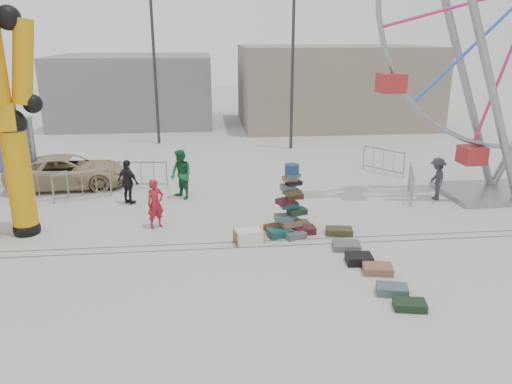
{
  "coord_description": "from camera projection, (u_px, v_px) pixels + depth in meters",
  "views": [
    {
      "loc": [
        -1.49,
        -12.38,
        5.85
      ],
      "look_at": [
        0.01,
        2.0,
        1.2
      ],
      "focal_mm": 35.0,
      "sensor_mm": 36.0,
      "label": 1
    }
  ],
  "objects": [
    {
      "name": "row_case_4",
      "position": [
        392.0,
        290.0,
        11.64
      ],
      "size": [
        0.81,
        0.63,
        0.22
      ],
      "primitive_type": "cube",
      "rotation": [
        0.0,
        0.0,
        -0.26
      ],
      "color": "#476165",
      "rests_on": "ground"
    },
    {
      "name": "pedestrian_red",
      "position": [
        155.0,
        204.0,
        15.42
      ],
      "size": [
        0.68,
        0.62,
        1.55
      ],
      "primitive_type": "imported",
      "rotation": [
        0.0,
        0.0,
        0.58
      ],
      "color": "maroon",
      "rests_on": "ground"
    },
    {
      "name": "barricade_dummy_c",
      "position": [
        141.0,
        175.0,
        19.38
      ],
      "size": [
        2.0,
        0.35,
        1.1
      ],
      "primitive_type": null,
      "rotation": [
        0.0,
        0.0,
        -0.12
      ],
      "color": "gray",
      "rests_on": "ground"
    },
    {
      "name": "row_case_2",
      "position": [
        359.0,
        259.0,
        13.19
      ],
      "size": [
        0.72,
        0.6,
        0.24
      ],
      "primitive_type": "cube",
      "rotation": [
        0.0,
        0.0,
        -0.08
      ],
      "color": "black",
      "rests_on": "ground"
    },
    {
      "name": "parked_suv",
      "position": [
        68.0,
        172.0,
        19.51
      ],
      "size": [
        4.65,
        2.3,
        1.27
      ],
      "primitive_type": "imported",
      "rotation": [
        0.0,
        0.0,
        1.62
      ],
      "color": "tan",
      "rests_on": "ground"
    },
    {
      "name": "barricade_wheel_front",
      "position": [
        411.0,
        184.0,
        18.26
      ],
      "size": [
        0.75,
        1.92,
        1.1
      ],
      "primitive_type": null,
      "rotation": [
        0.0,
        0.0,
        1.24
      ],
      "color": "gray",
      "rests_on": "ground"
    },
    {
      "name": "steamer_trunk",
      "position": [
        249.0,
        236.0,
        14.47
      ],
      "size": [
        0.91,
        0.63,
        0.39
      ],
      "primitive_type": "cube",
      "rotation": [
        0.0,
        0.0,
        0.2
      ],
      "color": "silver",
      "rests_on": "ground"
    },
    {
      "name": "track_line_near",
      "position": [
        261.0,
        247.0,
        14.23
      ],
      "size": [
        40.0,
        0.04,
        0.01
      ],
      "primitive_type": "cube",
      "color": "#47443F",
      "rests_on": "ground"
    },
    {
      "name": "suitcase_tower",
      "position": [
        290.0,
        214.0,
        15.06
      ],
      "size": [
        1.57,
        1.38,
        2.16
      ],
      "rotation": [
        0.0,
        0.0,
        0.19
      ],
      "color": "#194C47",
      "rests_on": "ground"
    },
    {
      "name": "building_right",
      "position": [
        334.0,
        86.0,
        32.52
      ],
      "size": [
        12.0,
        8.0,
        5.0
      ],
      "primitive_type": "cube",
      "color": "gray",
      "rests_on": "ground"
    },
    {
      "name": "row_case_1",
      "position": [
        346.0,
        246.0,
        14.07
      ],
      "size": [
        0.84,
        0.69,
        0.18
      ],
      "primitive_type": "cube",
      "rotation": [
        0.0,
        0.0,
        -0.16
      ],
      "color": "#595D60",
      "rests_on": "ground"
    },
    {
      "name": "barricade_wheel_back",
      "position": [
        383.0,
        161.0,
        21.45
      ],
      "size": [
        1.31,
        1.64,
        1.1
      ],
      "primitive_type": null,
      "rotation": [
        0.0,
        0.0,
        -0.91
      ],
      "color": "gray",
      "rests_on": "ground"
    },
    {
      "name": "pedestrian_grey",
      "position": [
        437.0,
        179.0,
        18.04
      ],
      "size": [
        0.75,
        1.1,
        1.56
      ],
      "primitive_type": "imported",
      "rotation": [
        0.0,
        0.0,
        -1.75
      ],
      "color": "#2A2937",
      "rests_on": "ground"
    },
    {
      "name": "row_case_0",
      "position": [
        339.0,
        231.0,
        15.08
      ],
      "size": [
        0.86,
        0.59,
        0.2
      ],
      "primitive_type": "cube",
      "rotation": [
        0.0,
        0.0,
        -0.17
      ],
      "color": "#3D3B1E",
      "rests_on": "ground"
    },
    {
      "name": "row_case_5",
      "position": [
        410.0,
        305.0,
        11.02
      ],
      "size": [
        0.78,
        0.57,
        0.19
      ],
      "primitive_type": "cube",
      "rotation": [
        0.0,
        0.0,
        -0.2
      ],
      "color": "black",
      "rests_on": "ground"
    },
    {
      "name": "track_line_far",
      "position": [
        259.0,
        241.0,
        14.61
      ],
      "size": [
        40.0,
        0.04,
        0.01
      ],
      "primitive_type": "cube",
      "color": "#47443F",
      "rests_on": "ground"
    },
    {
      "name": "building_left",
      "position": [
        135.0,
        89.0,
        33.22
      ],
      "size": [
        10.0,
        8.0,
        4.4
      ],
      "primitive_type": "cube",
      "color": "gray",
      "rests_on": "ground"
    },
    {
      "name": "ground",
      "position": [
        263.0,
        256.0,
        13.66
      ],
      "size": [
        90.0,
        90.0,
        0.0
      ],
      "primitive_type": "plane",
      "color": "#9E9E99",
      "rests_on": "ground"
    },
    {
      "name": "pedestrian_green",
      "position": [
        181.0,
        175.0,
        18.09
      ],
      "size": [
        1.08,
        1.12,
        1.81
      ],
      "primitive_type": "imported",
      "rotation": [
        0.0,
        0.0,
        -0.91
      ],
      "color": "#165B2D",
      "rests_on": "ground"
    },
    {
      "name": "barricade_dummy_a",
      "position": [
        38.0,
        187.0,
        17.87
      ],
      "size": [
        1.99,
        0.46,
        1.1
      ],
      "primitive_type": null,
      "rotation": [
        0.0,
        0.0,
        0.18
      ],
      "color": "gray",
      "rests_on": "ground"
    },
    {
      "name": "lamp_post_left",
      "position": [
        156.0,
        59.0,
        26.1
      ],
      "size": [
        1.41,
        0.25,
        8.0
      ],
      "color": "#2D2D30",
      "rests_on": "ground"
    },
    {
      "name": "row_case_3",
      "position": [
        378.0,
        269.0,
        12.68
      ],
      "size": [
        0.82,
        0.65,
        0.2
      ],
      "primitive_type": "cube",
      "rotation": [
        0.0,
        0.0,
        -0.18
      ],
      "color": "#8B5C47",
      "rests_on": "ground"
    },
    {
      "name": "pedestrian_black",
      "position": [
        128.0,
        182.0,
        17.57
      ],
      "size": [
        0.98,
        0.89,
        1.6
      ],
      "primitive_type": "imported",
      "rotation": [
        0.0,
        0.0,
        2.47
      ],
      "color": "black",
      "rests_on": "ground"
    },
    {
      "name": "barricade_dummy_b",
      "position": [
        82.0,
        185.0,
        18.04
      ],
      "size": [
        1.91,
        0.79,
        1.1
      ],
      "primitive_type": null,
      "rotation": [
        0.0,
        0.0,
        0.35
      ],
      "color": "gray",
      "rests_on": "ground"
    },
    {
      "name": "lamp_post_right",
      "position": [
        294.0,
        60.0,
        24.9
      ],
      "size": [
        1.41,
        0.25,
        8.0
      ],
      "color": "#2D2D30",
      "rests_on": "ground"
    }
  ]
}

